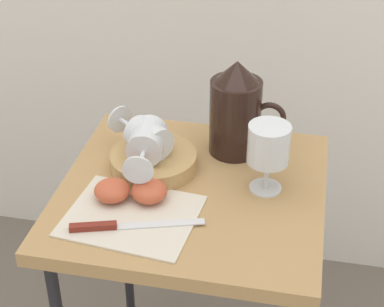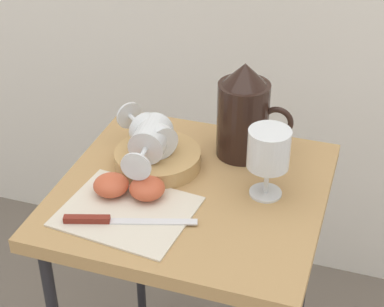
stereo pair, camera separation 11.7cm
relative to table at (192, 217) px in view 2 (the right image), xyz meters
name	(u,v)px [view 2 (the right image)]	position (x,y,z in m)	size (l,w,h in m)	color
table	(192,217)	(0.00, 0.00, 0.00)	(0.52, 0.51, 0.72)	#AD8451
linen_napkin	(127,211)	(-0.09, -0.11, 0.08)	(0.24, 0.20, 0.00)	beige
basket_tray	(158,159)	(-0.09, 0.05, 0.09)	(0.18, 0.18, 0.04)	tan
pitcher	(243,118)	(0.06, 0.15, 0.16)	(0.16, 0.11, 0.21)	black
wine_glass_upright	(269,152)	(0.14, 0.02, 0.17)	(0.08, 0.08, 0.14)	silver
wine_glass_tipped_near	(152,135)	(-0.10, 0.06, 0.15)	(0.15, 0.14, 0.07)	silver
wine_glass_tipped_far	(151,140)	(-0.10, 0.04, 0.15)	(0.08, 0.16, 0.07)	silver
apple_half_left	(111,185)	(-0.14, -0.07, 0.10)	(0.07, 0.07, 0.04)	#C15133
apple_half_right	(147,188)	(-0.07, -0.06, 0.10)	(0.07, 0.07, 0.04)	#C15133
knife	(110,220)	(-0.11, -0.15, 0.08)	(0.24, 0.09, 0.01)	silver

